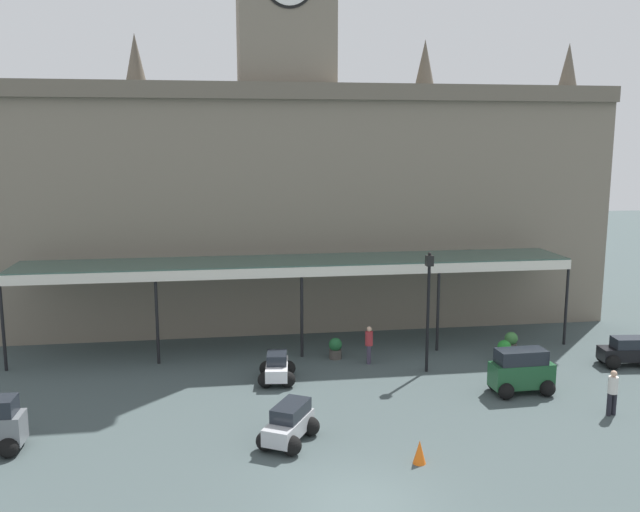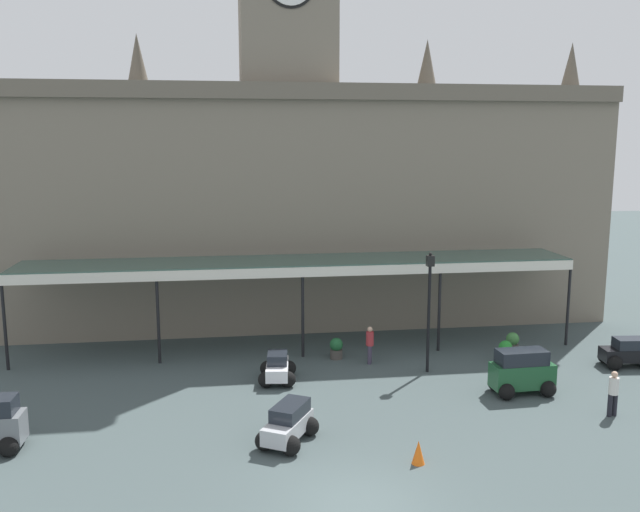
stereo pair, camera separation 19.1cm
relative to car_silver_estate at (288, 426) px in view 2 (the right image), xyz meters
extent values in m
plane|color=#3F4D4D|center=(1.49, -4.15, -0.56)|extent=(140.00, 140.00, 0.00)
cube|color=slate|center=(1.49, 15.65, 5.67)|extent=(33.73, 6.62, 12.46)
cube|color=#685F52|center=(1.49, 12.19, 11.50)|extent=(33.73, 0.30, 0.80)
cube|color=slate|center=(1.49, 15.65, 15.73)|extent=(4.80, 4.80, 7.66)
cone|color=#5B5448|center=(-6.10, 15.65, 13.20)|extent=(1.10, 1.10, 2.60)
cone|color=#5B5448|center=(9.08, 15.65, 13.20)|extent=(1.10, 1.10, 2.60)
cone|color=#5B5448|center=(17.35, 15.65, 13.20)|extent=(1.10, 1.10, 2.60)
cube|color=#38564C|center=(1.49, 10.14, 3.59)|extent=(25.52, 3.20, 0.16)
cube|color=silver|center=(1.49, 8.54, 3.39)|extent=(25.52, 0.12, 0.44)
cylinder|color=black|center=(-11.27, 8.69, 1.47)|extent=(0.14, 0.14, 4.08)
cylinder|color=black|center=(-4.89, 8.69, 1.47)|extent=(0.14, 0.14, 4.08)
cylinder|color=black|center=(1.49, 8.69, 1.47)|extent=(0.14, 0.14, 4.08)
cylinder|color=black|center=(7.87, 8.69, 1.47)|extent=(0.14, 0.14, 4.08)
cylinder|color=black|center=(14.25, 8.69, 1.47)|extent=(0.14, 0.14, 4.08)
sphere|color=black|center=(-8.74, 0.23, -0.24)|extent=(0.64, 0.64, 0.64)
sphere|color=black|center=(-8.72, 1.18, -0.24)|extent=(0.64, 0.64, 0.64)
cube|color=#B2B5BA|center=(-0.02, -0.04, -0.02)|extent=(1.90, 2.40, 0.55)
cube|color=#1E232B|center=(0.08, 0.14, 0.48)|extent=(1.49, 1.76, 0.45)
sphere|color=black|center=(-0.02, -0.93, -0.24)|extent=(0.64, 0.64, 0.64)
sphere|color=black|center=(-0.80, -0.48, -0.24)|extent=(0.64, 0.64, 0.64)
sphere|color=black|center=(0.76, 0.41, -0.24)|extent=(0.64, 0.64, 0.64)
sphere|color=black|center=(-0.03, 0.86, -0.24)|extent=(0.64, 0.64, 0.64)
cube|color=black|center=(15.33, 5.37, -0.02)|extent=(2.33, 1.13, 0.55)
cube|color=#1E232B|center=(15.53, 5.35, 0.48)|extent=(1.63, 0.98, 0.45)
sphere|color=black|center=(14.52, 5.00, -0.24)|extent=(0.64, 0.64, 0.64)
sphere|color=black|center=(14.61, 5.90, -0.24)|extent=(0.64, 0.64, 0.64)
sphere|color=black|center=(16.15, 5.74, -0.24)|extent=(0.64, 0.64, 0.64)
cube|color=silver|center=(0.09, 5.68, -0.04)|extent=(1.11, 2.14, 0.50)
cube|color=#1E232B|center=(0.10, 5.73, 0.42)|extent=(0.92, 1.18, 0.42)
sphere|color=black|center=(0.45, 4.96, -0.24)|extent=(0.64, 0.64, 0.64)
sphere|color=black|center=(-0.42, 5.06, -0.24)|extent=(0.64, 0.64, 0.64)
sphere|color=black|center=(0.61, 6.30, -0.24)|extent=(0.64, 0.64, 0.64)
sphere|color=black|center=(-0.27, 6.40, -0.24)|extent=(0.64, 0.64, 0.64)
cube|color=#1E512D|center=(9.38, 2.98, 0.18)|extent=(2.43, 1.03, 0.95)
cube|color=#1E232B|center=(9.33, 2.98, 0.93)|extent=(1.93, 0.96, 0.55)
sphere|color=black|center=(10.22, 3.48, -0.24)|extent=(0.64, 0.64, 0.64)
sphere|color=black|center=(10.25, 2.53, -0.24)|extent=(0.64, 0.64, 0.64)
sphere|color=black|center=(8.52, 3.43, -0.24)|extent=(0.64, 0.64, 0.64)
sphere|color=black|center=(8.55, 2.48, -0.24)|extent=(0.64, 0.64, 0.64)
cylinder|color=black|center=(11.77, 0.51, -0.15)|extent=(0.17, 0.17, 0.82)
cylinder|color=black|center=(11.55, 0.47, -0.15)|extent=(0.17, 0.17, 0.82)
cylinder|color=silver|center=(11.66, 0.49, 0.57)|extent=(0.34, 0.34, 0.62)
sphere|color=tan|center=(11.66, 0.49, 0.99)|extent=(0.23, 0.23, 0.23)
cylinder|color=#3F384C|center=(4.27, 7.25, -0.15)|extent=(0.17, 0.17, 0.82)
cylinder|color=#3F384C|center=(4.34, 7.46, -0.15)|extent=(0.17, 0.17, 0.82)
cylinder|color=#A52D33|center=(4.30, 7.36, 0.57)|extent=(0.34, 0.34, 0.62)
sphere|color=tan|center=(4.30, 7.36, 0.99)|extent=(0.23, 0.23, 0.23)
cylinder|color=black|center=(6.50, 5.93, 1.73)|extent=(0.13, 0.13, 4.59)
cube|color=black|center=(6.50, 5.93, 4.24)|extent=(0.30, 0.30, 0.44)
sphere|color=black|center=(6.50, 5.93, 4.52)|extent=(0.14, 0.14, 0.14)
cone|color=orange|center=(3.78, -2.04, -0.19)|extent=(0.40, 0.40, 0.74)
cylinder|color=#47423D|center=(2.95, 8.20, -0.35)|extent=(0.56, 0.56, 0.42)
sphere|color=#1E5A2F|center=(2.95, 8.20, 0.10)|extent=(0.60, 0.60, 0.60)
cylinder|color=#47423D|center=(10.33, 6.74, -0.35)|extent=(0.56, 0.56, 0.42)
sphere|color=#25822D|center=(10.33, 6.74, 0.10)|extent=(0.60, 0.60, 0.60)
cylinder|color=#47423D|center=(11.18, 7.92, -0.35)|extent=(0.56, 0.56, 0.42)
sphere|color=#3E7A3C|center=(11.18, 7.92, 0.10)|extent=(0.60, 0.60, 0.60)
camera|label=1|loc=(-2.06, -20.56, 9.18)|focal=37.81mm
camera|label=2|loc=(-1.87, -20.59, 9.18)|focal=37.81mm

